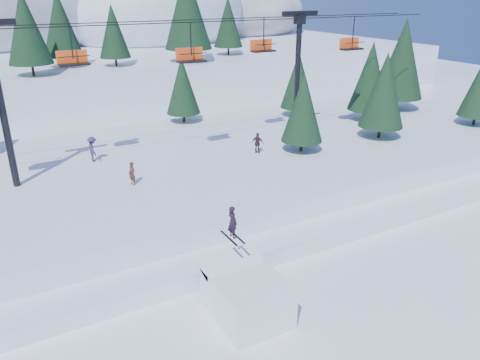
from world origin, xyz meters
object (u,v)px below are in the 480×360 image
banner_far (347,220)px  chairlift (161,67)px  jump_kicker (246,294)px  banner_near (331,239)px

banner_far → chairlift: bearing=124.5°
jump_kicker → banner_far: bearing=23.6°
jump_kicker → banner_near: jump_kicker is taller
jump_kicker → chairlift: bearing=82.1°
jump_kicker → chairlift: 17.97m
jump_kicker → banner_far: 11.01m
jump_kicker → chairlift: size_ratio=0.11×
jump_kicker → banner_near: bearing=21.6°
chairlift → banner_far: bearing=-55.5°
jump_kicker → banner_near: 8.21m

